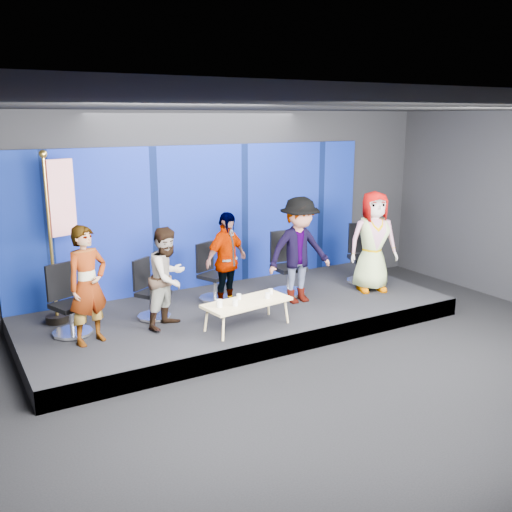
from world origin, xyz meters
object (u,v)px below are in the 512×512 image
at_px(chair_a, 69,312).
at_px(mug_c, 239,297).
at_px(panelist_a, 88,285).
at_px(chair_e, 363,264).
at_px(chair_c, 213,281).
at_px(panelist_e, 373,242).
at_px(panelist_b, 168,277).
at_px(coffee_table, 247,303).
at_px(panelist_c, 226,261).
at_px(chair_d, 287,273).
at_px(mug_a, 219,303).
at_px(flag_stand, 59,233).
at_px(mug_d, 267,296).
at_px(mug_e, 271,291).
at_px(chair_b, 151,299).
at_px(panelist_d, 299,250).
at_px(mug_b, 235,303).

xyz_separation_m(chair_a, mug_c, (2.31, -0.91, 0.11)).
bearing_deg(panelist_a, mug_c, -32.28).
relative_size(chair_a, chair_e, 0.92).
distance_m(chair_c, panelist_e, 2.97).
xyz_separation_m(panelist_b, coffee_table, (1.00, -0.63, -0.39)).
bearing_deg(panelist_c, chair_e, -22.36).
relative_size(panelist_b, panelist_c, 0.95).
bearing_deg(coffee_table, chair_d, 38.08).
bearing_deg(panelist_e, panelist_a, -160.89).
xyz_separation_m(chair_e, mug_a, (-3.55, -1.04, 0.10)).
bearing_deg(flag_stand, chair_c, -22.78).
bearing_deg(panelist_c, panelist_e, -32.15).
xyz_separation_m(panelist_e, mug_d, (-2.56, -0.57, -0.45)).
xyz_separation_m(panelist_b, mug_d, (1.32, -0.68, -0.31)).
bearing_deg(mug_e, chair_b, 147.99).
xyz_separation_m(chair_a, panelist_e, (5.26, -0.52, 0.57)).
relative_size(chair_b, mug_c, 11.08).
bearing_deg(flag_stand, mug_c, -52.56).
bearing_deg(chair_a, panelist_d, -26.68).
height_order(panelist_c, panelist_e, panelist_e).
bearing_deg(mug_e, panelist_a, 170.29).
distance_m(chair_d, mug_c, 1.82).
relative_size(panelist_a, mug_b, 17.03).
xyz_separation_m(chair_c, mug_a, (-0.61, -1.51, 0.14)).
height_order(chair_d, mug_b, chair_d).
bearing_deg(panelist_c, panelist_d, -38.68).
distance_m(chair_b, mug_b, 1.50).
distance_m(panelist_e, mug_e, 2.48).
bearing_deg(panelist_d, flag_stand, 166.42).
distance_m(panelist_a, mug_b, 2.08).
distance_m(panelist_e, coffee_table, 2.98).
distance_m(panelist_b, flag_stand, 1.80).
bearing_deg(mug_d, flag_stand, 146.72).
height_order(panelist_a, panelist_d, panelist_d).
height_order(panelist_e, mug_b, panelist_e).
bearing_deg(chair_e, panelist_e, -92.07).
bearing_deg(mug_d, chair_e, 20.82).
bearing_deg(panelist_e, coffee_table, -149.99).
height_order(mug_b, flag_stand, flag_stand).
xyz_separation_m(mug_d, mug_e, (0.16, 0.16, -0.00)).
xyz_separation_m(panelist_b, flag_stand, (-1.31, 1.06, 0.63)).
height_order(chair_c, mug_c, chair_c).
xyz_separation_m(chair_b, panelist_b, (0.11, -0.48, 0.45)).
relative_size(panelist_a, chair_c, 1.69).
distance_m(chair_e, flag_stand, 5.52).
bearing_deg(chair_b, panelist_a, 174.14).
relative_size(mug_a, mug_e, 1.29).
height_order(chair_a, coffee_table, chair_a).
bearing_deg(panelist_e, mug_d, -147.74).
relative_size(chair_c, panelist_e, 0.55).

